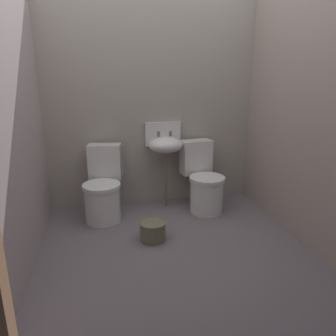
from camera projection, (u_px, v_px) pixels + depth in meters
ground_plane at (175, 256)px, 2.90m from camera, size 2.82×2.84×0.08m
wall_back at (151, 104)px, 3.73m from camera, size 2.82×0.10×2.38m
wall_left at (8, 123)px, 2.39m from camera, size 0.10×2.64×2.38m
wall_right at (310, 114)px, 2.88m from camera, size 0.10×2.64×2.38m
toilet_left at (103, 190)px, 3.49m from camera, size 0.48×0.65×0.78m
toilet_right at (203, 183)px, 3.71m from camera, size 0.47×0.64×0.78m
sink at (165, 144)px, 3.68m from camera, size 0.42×0.35×0.99m
bucket at (153, 230)px, 3.07m from camera, size 0.26×0.26×0.19m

